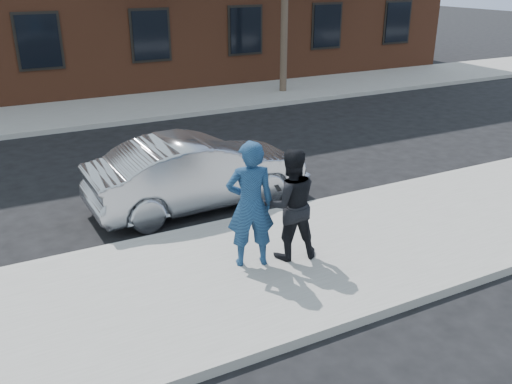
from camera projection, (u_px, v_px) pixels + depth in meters
ground at (372, 237)px, 9.58m from camera, size 100.00×100.00×0.00m
near_sidewalk at (381, 239)px, 9.34m from camera, size 50.00×3.50×0.15m
near_curb at (323, 203)px, 10.82m from camera, size 50.00×0.10×0.15m
far_sidewalk at (167, 104)px, 18.80m from camera, size 50.00×3.50×0.15m
far_curb at (185, 115)px, 17.32m from camera, size 50.00×0.10×0.15m
silver_sedan at (199, 172)px, 10.62m from camera, size 4.38×1.70×1.42m
man_hoodie at (250, 205)px, 8.07m from camera, size 0.83×0.67×1.99m
man_peacoat at (290, 204)px, 8.33m from camera, size 1.01×0.87×1.79m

